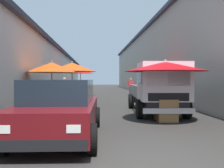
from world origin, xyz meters
TOP-DOWN VIEW (x-y plane):
  - ground at (13.50, 0.00)m, footprint 90.00×90.00m
  - building_left_whitewash at (15.75, 7.39)m, footprint 49.80×7.50m
  - building_right_concrete at (15.75, -7.39)m, footprint 49.80×7.50m
  - fruit_stall_near_left at (4.17, -1.66)m, footprint 2.79×2.79m
  - fruit_stall_far_left at (9.82, -2.88)m, footprint 2.24×2.24m
  - fruit_stall_mid_lane at (7.33, 2.72)m, footprint 2.32×2.32m
  - fruit_stall_far_right at (9.54, 2.02)m, footprint 2.68×2.68m
  - fruit_stall_near_right at (16.31, 1.97)m, footprint 2.21×2.21m
  - hatchback_car at (2.26, 1.62)m, footprint 3.98×2.05m
  - delivery_truck at (5.47, -1.81)m, footprint 5.01×2.17m
  - vendor_by_crates at (17.10, -2.48)m, footprint 0.24×0.62m
  - vendor_in_shade at (15.15, 3.15)m, footprint 0.47×0.49m

SIDE VIEW (x-z plane):
  - ground at x=13.50m, z-range 0.00..0.00m
  - hatchback_car at x=2.26m, z-range 0.01..1.46m
  - vendor_by_crates at x=17.10m, z-range 0.11..1.66m
  - vendor_in_shade at x=15.15m, z-range 0.12..1.72m
  - delivery_truck at x=5.47m, z-range 0.00..2.08m
  - fruit_stall_near_left at x=4.17m, z-range 0.62..2.76m
  - fruit_stall_far_left at x=9.82m, z-range 0.58..2.86m
  - fruit_stall_mid_lane at x=7.33m, z-range 0.56..2.89m
  - fruit_stall_near_right at x=16.31m, z-range 0.63..3.07m
  - fruit_stall_far_right at x=9.54m, z-range 0.66..3.13m
  - building_left_whitewash at x=15.75m, z-range 0.01..4.25m
  - building_right_concrete at x=15.75m, z-range 0.01..6.18m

